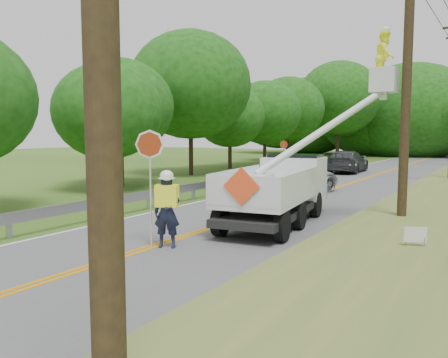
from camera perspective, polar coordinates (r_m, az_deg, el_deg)
The scene contains 12 objects.
ground at distance 10.74m, azimuth -17.37°, elevation -10.76°, with size 140.00×140.00×0.00m, color #2E4E14.
road at distance 22.34m, azimuth 10.84°, elevation -2.05°, with size 7.20×96.00×0.03m.
guardrail at distance 24.77m, azimuth 2.90°, elevation 0.07°, with size 0.18×48.00×0.77m.
utility_poles at distance 23.99m, azimuth 25.19°, elevation 10.63°, with size 1.60×43.30×10.00m.
treeline_left at distance 43.09m, azimuth 6.51°, elevation 9.39°, with size 11.42×54.97×11.26m.
treeline_horizon at distance 63.34m, azimuth 24.95°, elevation 7.48°, with size 57.70×15.66×12.76m.
flagger at distance 12.01m, azimuth -7.14°, elevation -3.37°, with size 1.10×0.77×3.07m.
bucket_truck at distance 15.88m, azimuth 8.46°, elevation 0.15°, with size 4.68×6.54×6.28m.
suv_silver at distance 23.26m, azimuth 8.18°, elevation 0.23°, with size 2.55×5.53×1.54m, color #B9BAC0.
suv_darkgrey at distance 36.00m, azimuth 15.07°, elevation 2.11°, with size 2.30×5.65×1.64m, color #3C3E45.
stop_sign_permanent at distance 30.67m, azimuth 7.42°, elevation 3.19°, with size 0.46×0.32×2.50m.
yard_sign at distance 11.98m, azimuth 22.67°, elevation -6.53°, with size 0.49×0.23×0.76m.
Camera 1 is at (7.83, -6.70, 3.01)m, focal length 36.80 mm.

